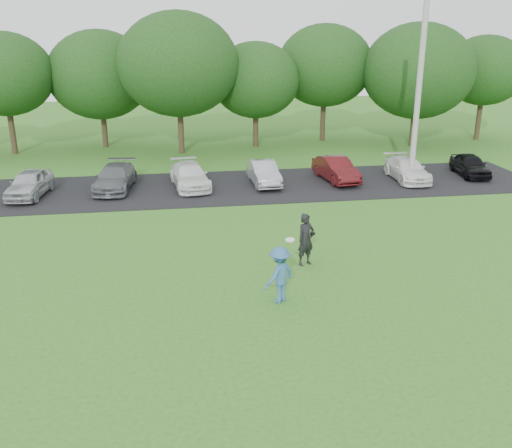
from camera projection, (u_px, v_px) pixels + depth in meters
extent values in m
plane|color=#306E1F|center=(274.00, 305.00, 16.62)|extent=(100.00, 100.00, 0.00)
cube|color=black|center=(227.00, 187.00, 28.75)|extent=(32.00, 6.50, 0.03)
cylinder|color=#ACACA7|center=(418.00, 93.00, 27.94)|extent=(0.28, 0.28, 9.16)
imported|color=teal|center=(280.00, 275.00, 16.57)|extent=(1.26, 1.18, 1.71)
cylinder|color=white|center=(290.00, 240.00, 16.16)|extent=(0.27, 0.27, 0.06)
imported|color=black|center=(306.00, 239.00, 19.17)|extent=(0.78, 0.67, 1.81)
cube|color=black|center=(313.00, 234.00, 18.94)|extent=(0.17, 0.15, 0.10)
imported|color=#B8BAC0|center=(29.00, 183.00, 26.93)|extent=(1.95, 3.81, 1.24)
imported|color=slate|center=(115.00, 178.00, 28.09)|extent=(2.14, 4.27, 1.19)
imported|color=white|center=(190.00, 176.00, 28.48)|extent=(2.11, 4.18, 1.16)
imported|color=#A7A9AF|center=(264.00, 173.00, 29.01)|extent=(1.37, 3.58, 1.16)
imported|color=#501114|center=(336.00, 169.00, 29.66)|extent=(1.78, 3.84, 1.22)
imported|color=white|center=(407.00, 169.00, 29.85)|extent=(1.69, 3.91, 1.12)
imported|color=black|center=(470.00, 165.00, 30.72)|extent=(1.77, 3.51, 1.15)
cylinder|color=#38281C|center=(12.00, 133.00, 35.83)|extent=(0.36, 0.36, 2.70)
ellipsoid|color=#214C19|center=(4.00, 74.00, 34.65)|extent=(5.94, 5.94, 5.05)
cylinder|color=#38281C|center=(105.00, 130.00, 38.02)|extent=(0.36, 0.36, 2.20)
ellipsoid|color=#214C19|center=(100.00, 75.00, 36.83)|extent=(6.68, 6.68, 5.68)
cylinder|color=#38281C|center=(181.00, 132.00, 36.04)|extent=(0.36, 0.36, 2.70)
ellipsoid|color=#214C19|center=(178.00, 64.00, 34.68)|extent=(7.42, 7.42, 6.31)
cylinder|color=#38281C|center=(256.00, 130.00, 38.15)|extent=(0.36, 0.36, 2.20)
ellipsoid|color=#214C19|center=(256.00, 80.00, 37.08)|extent=(5.76, 5.76, 4.90)
cylinder|color=#38281C|center=(323.00, 121.00, 40.10)|extent=(0.36, 0.36, 2.70)
ellipsoid|color=#214C19|center=(325.00, 65.00, 38.85)|extent=(6.50, 6.50, 5.53)
cylinder|color=#38281C|center=(413.00, 129.00, 38.37)|extent=(0.36, 0.36, 2.20)
ellipsoid|color=#214C19|center=(418.00, 71.00, 37.11)|extent=(7.24, 7.24, 6.15)
cylinder|color=#38281C|center=(478.00, 120.00, 40.39)|extent=(0.36, 0.36, 2.70)
ellipsoid|color=#214C19|center=(485.00, 70.00, 39.25)|extent=(5.58, 5.58, 4.74)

